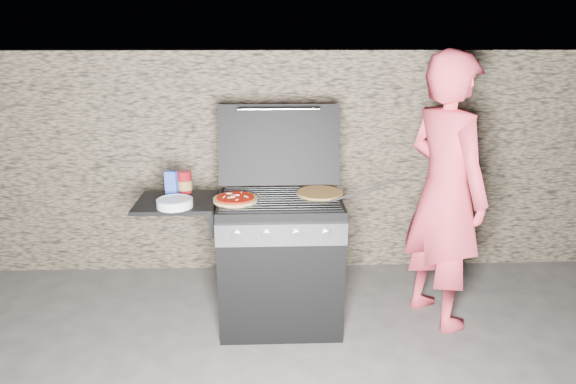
{
  "coord_description": "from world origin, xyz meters",
  "views": [
    {
      "loc": [
        -0.07,
        -3.15,
        1.95
      ],
      "look_at": [
        0.05,
        0.0,
        0.95
      ],
      "focal_mm": 32.0,
      "sensor_mm": 36.0,
      "label": 1
    }
  ],
  "objects_px": {
    "pizza_topped": "(235,199)",
    "sauce_jar": "(185,182)",
    "gas_grill": "(243,263)",
    "person": "(445,193)"
  },
  "relations": [
    {
      "from": "gas_grill",
      "to": "sauce_jar",
      "type": "xyz_separation_m",
      "value": [
        -0.39,
        0.17,
        0.52
      ]
    },
    {
      "from": "pizza_topped",
      "to": "sauce_jar",
      "type": "bearing_deg",
      "value": 147.47
    },
    {
      "from": "pizza_topped",
      "to": "person",
      "type": "bearing_deg",
      "value": 3.81
    },
    {
      "from": "pizza_topped",
      "to": "sauce_jar",
      "type": "xyz_separation_m",
      "value": [
        -0.35,
        0.22,
        0.05
      ]
    },
    {
      "from": "pizza_topped",
      "to": "person",
      "type": "xyz_separation_m",
      "value": [
        1.38,
        0.09,
        -0.0
      ]
    },
    {
      "from": "pizza_topped",
      "to": "person",
      "type": "relative_size",
      "value": 0.15
    },
    {
      "from": "gas_grill",
      "to": "person",
      "type": "height_order",
      "value": "person"
    },
    {
      "from": "gas_grill",
      "to": "pizza_topped",
      "type": "relative_size",
      "value": 4.74
    },
    {
      "from": "sauce_jar",
      "to": "person",
      "type": "height_order",
      "value": "person"
    },
    {
      "from": "pizza_topped",
      "to": "sauce_jar",
      "type": "distance_m",
      "value": 0.42
    }
  ]
}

